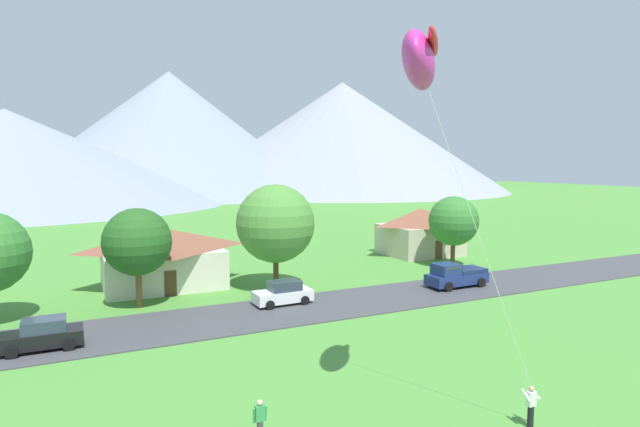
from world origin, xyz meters
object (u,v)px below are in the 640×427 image
watcher_person (260,421)px  house_leftmost (162,256)px  tree_near_left (276,224)px  tree_near_right (137,242)px  parked_car_white_mid_west (283,293)px  parked_car_black_mid_east (42,335)px  pickup_truck_navy_west_side (455,275)px  kite_flyer_with_kite (421,63)px  tree_center (454,221)px  house_left_center (420,231)px

watcher_person → house_leftmost: bearing=88.7°
house_leftmost → tree_near_left: (8.12, -5.20, 2.86)m
tree_near_left → tree_near_right: bearing=-176.4°
parked_car_white_mid_west → parked_car_black_mid_east: 15.48m
parked_car_white_mid_west → pickup_truck_navy_west_side: pickup_truck_navy_west_side is taller
parked_car_white_mid_west → tree_near_right: bearing=157.4°
kite_flyer_with_kite → parked_car_black_mid_east: bearing=132.5°
tree_near_right → kite_flyer_with_kite: bearing=-69.7°
parked_car_white_mid_west → watcher_person: parked_car_white_mid_west is taller
pickup_truck_navy_west_side → tree_center: bearing=51.4°
kite_flyer_with_kite → tree_near_left: bearing=83.5°
house_left_center → pickup_truck_navy_west_side: size_ratio=1.62×
tree_near_left → tree_center: tree_near_left is taller
tree_center → tree_near_right: bearing=-176.7°
house_left_center → pickup_truck_navy_west_side: 15.56m
house_leftmost → parked_car_white_mid_west: size_ratio=2.37×
house_leftmost → kite_flyer_with_kite: bearing=-78.6°
pickup_truck_navy_west_side → kite_flyer_with_kite: kite_flyer_with_kite is taller
house_leftmost → parked_car_white_mid_west: 12.11m
house_leftmost → tree_near_left: tree_near_left is taller
pickup_truck_navy_west_side → watcher_person: pickup_truck_navy_west_side is taller
house_left_center → parked_car_black_mid_east: 39.75m
tree_near_left → kite_flyer_with_kite: 24.19m
parked_car_black_mid_east → kite_flyer_with_kite: bearing=-47.5°
house_leftmost → parked_car_black_mid_east: house_leftmost is taller
house_leftmost → watcher_person: house_leftmost is taller
tree_center → tree_near_right: size_ratio=0.98×
tree_near_left → pickup_truck_navy_west_side: 15.34m
house_left_center → parked_car_white_mid_west: bearing=-149.5°
house_leftmost → house_left_center: (28.33, 2.81, 0.16)m
parked_car_white_mid_west → kite_flyer_with_kite: 22.21m
parked_car_white_mid_west → house_leftmost: bearing=125.3°
house_left_center → watcher_person: 41.32m
parked_car_black_mid_east → house_leftmost: bearing=56.4°
tree_near_left → parked_car_black_mid_east: size_ratio=2.04×
house_leftmost → pickup_truck_navy_west_side: (21.60, -11.12, -1.45)m
watcher_person → tree_center: bearing=39.0°
tree_near_left → house_left_center: bearing=21.6°
tree_center → kite_flyer_with_kite: (-21.61, -23.51, 9.48)m
tree_near_right → parked_car_white_mid_west: (9.46, -3.94, -3.82)m
parked_car_white_mid_west → house_left_center: bearing=30.5°
house_left_center → watcher_person: house_left_center is taller
tree_center → kite_flyer_with_kite: bearing=-132.6°
parked_car_white_mid_west → kite_flyer_with_kite: kite_flyer_with_kite is taller
house_left_center → parked_car_white_mid_west: (-21.40, -12.61, -1.80)m
house_leftmost → kite_flyer_with_kite: kite_flyer_with_kite is taller
house_left_center → parked_car_white_mid_west: house_left_center is taller
parked_car_white_mid_west → parked_car_black_mid_east: size_ratio=1.01×
kite_flyer_with_kite → tree_near_right: bearing=110.3°
house_left_center → tree_center: size_ratio=1.21×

